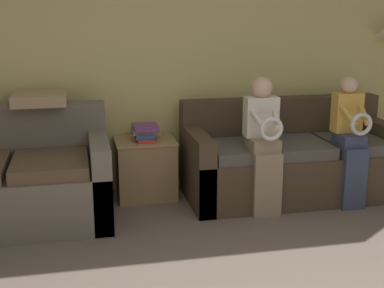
# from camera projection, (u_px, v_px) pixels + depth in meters

# --- Properties ---
(wall_back) EXTENTS (6.90, 0.06, 2.55)m
(wall_back) POSITION_uv_depth(u_px,v_px,m) (188.00, 63.00, 5.36)
(wall_back) COLOR #DBCC7F
(wall_back) RESTS_ON ground_plane
(couch_main) EXTENTS (2.07, 0.90, 0.93)m
(couch_main) POSITION_uv_depth(u_px,v_px,m) (290.00, 162.00, 5.26)
(couch_main) COLOR #473828
(couch_main) RESTS_ON ground_plane
(couch_side) EXTENTS (1.65, 0.98, 0.97)m
(couch_side) POSITION_uv_depth(u_px,v_px,m) (13.00, 183.00, 4.60)
(couch_side) COLOR #70665B
(couch_side) RESTS_ON ground_plane
(child_left_seated) EXTENTS (0.30, 0.38, 1.22)m
(child_left_seated) POSITION_uv_depth(u_px,v_px,m) (264.00, 138.00, 4.74)
(child_left_seated) COLOR gray
(child_left_seated) RESTS_ON ground_plane
(child_right_seated) EXTENTS (0.27, 0.37, 1.20)m
(child_right_seated) POSITION_uv_depth(u_px,v_px,m) (350.00, 136.00, 4.92)
(child_right_seated) COLOR #384260
(child_right_seated) RESTS_ON ground_plane
(side_shelf) EXTENTS (0.58, 0.50, 0.58)m
(side_shelf) POSITION_uv_depth(u_px,v_px,m) (146.00, 168.00, 5.22)
(side_shelf) COLOR #9E7A51
(side_shelf) RESTS_ON ground_plane
(book_stack) EXTENTS (0.26, 0.31, 0.14)m
(book_stack) POSITION_uv_depth(u_px,v_px,m) (145.00, 132.00, 5.13)
(book_stack) COLOR #BC3833
(book_stack) RESTS_ON side_shelf
(throw_pillow) EXTENTS (0.47, 0.47, 0.10)m
(throw_pillow) POSITION_uv_depth(u_px,v_px,m) (40.00, 98.00, 4.82)
(throw_pillow) COLOR tan
(throw_pillow) RESTS_ON couch_side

